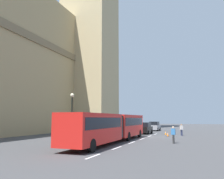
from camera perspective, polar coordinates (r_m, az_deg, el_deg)
ground_plane at (r=31.48m, az=8.99°, el=-11.76°), size 160.00×160.00×0.00m
lane_centre_marking at (r=26.21m, az=6.46°, el=-12.69°), size 25.20×0.16×0.01m
articulated_bus at (r=23.98m, az=-0.02°, el=-9.07°), size 17.53×2.54×2.90m
sedan_lead at (r=37.64m, az=8.29°, el=-9.64°), size 4.40×1.86×1.85m
sedan_trailing at (r=47.58m, az=10.71°, el=-9.10°), size 4.40×1.86×1.85m
traffic_cone_west at (r=33.04m, az=13.90°, el=-10.93°), size 0.36×0.36×0.58m
traffic_cone_middle at (r=36.06m, az=13.38°, el=-10.63°), size 0.36×0.36×0.58m
street_lamp at (r=25.40m, az=-10.12°, el=-5.91°), size 0.44×0.44×5.27m
pedestrian_near_cones at (r=23.79m, az=15.23°, el=-10.84°), size 0.36×0.42×1.69m
pedestrian_by_kerb at (r=34.91m, az=17.15°, el=-9.58°), size 0.43×0.46×1.69m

